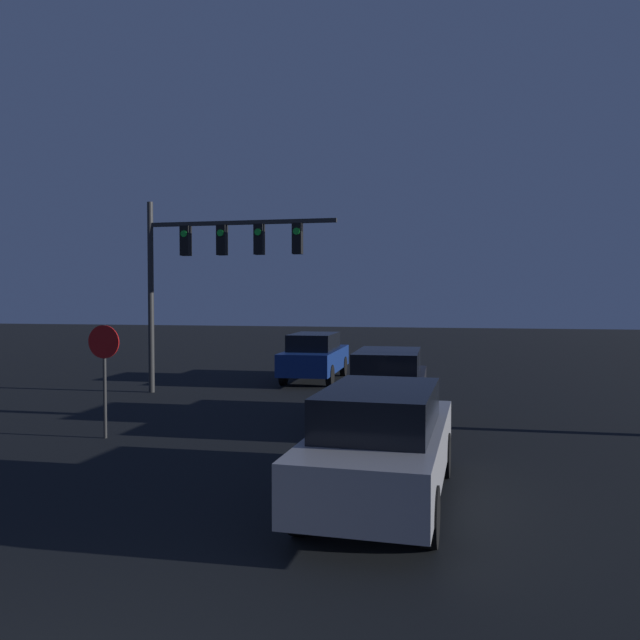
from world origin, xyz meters
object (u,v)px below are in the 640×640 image
(car_near, at_px, (382,442))
(car_far, at_px, (315,356))
(stop_sign, at_px, (104,360))
(car_mid, at_px, (387,385))
(traffic_signal_mast, at_px, (209,257))

(car_near, relative_size, car_far, 1.01)
(car_near, xyz_separation_m, stop_sign, (-6.10, 2.94, 0.76))
(car_far, relative_size, stop_sign, 2.02)
(car_mid, bearing_deg, car_far, -65.87)
(car_near, xyz_separation_m, traffic_signal_mast, (-6.20, 9.01, 3.27))
(car_near, bearing_deg, car_mid, 97.46)
(car_near, xyz_separation_m, car_far, (-3.75, 12.75, 0.00))
(car_near, xyz_separation_m, car_mid, (-0.50, 5.80, 0.00))
(car_far, height_order, traffic_signal_mast, traffic_signal_mast)
(traffic_signal_mast, bearing_deg, car_far, 56.74)
(car_far, xyz_separation_m, traffic_signal_mast, (-2.45, -3.74, 3.27))
(car_mid, height_order, stop_sign, stop_sign)
(car_mid, distance_m, stop_sign, 6.33)
(car_mid, relative_size, car_far, 1.00)
(car_far, distance_m, traffic_signal_mast, 5.54)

